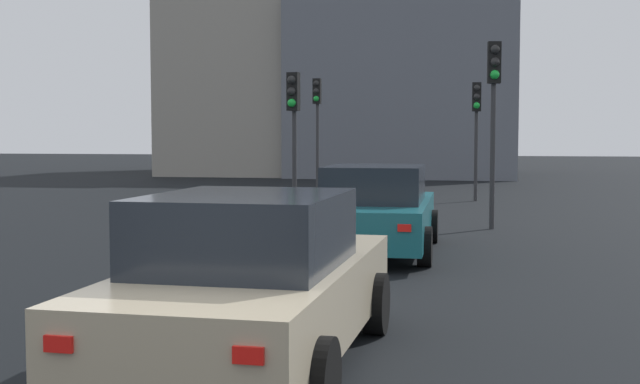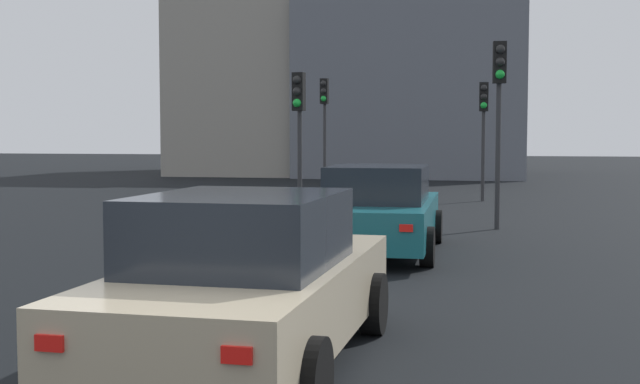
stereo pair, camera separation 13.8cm
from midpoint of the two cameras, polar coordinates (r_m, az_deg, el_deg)
name	(u,v)px [view 1 (the left image)]	position (r m, az deg, el deg)	size (l,w,h in m)	color
car_teal_lead	(376,211)	(14.45, 3.62, -1.30)	(4.81, 2.15, 1.54)	#19606B
car_beige_second	(253,284)	(7.37, -5.23, -6.34)	(4.51, 2.06, 1.56)	tan
traffic_light_near_left	(293,114)	(19.49, -2.07, 5.41)	(0.33, 0.31, 3.55)	#2D2D30
traffic_light_near_right	(494,95)	(18.39, 11.75, 6.61)	(0.33, 0.30, 4.10)	#2D2D30
traffic_light_far_left	(317,111)	(29.42, -0.35, 5.65)	(0.32, 0.29, 4.09)	#2D2D30
traffic_light_far_right	(476,116)	(26.21, 10.65, 5.23)	(0.32, 0.28, 3.72)	#2D2D30
building_facade_left	(409,93)	(44.21, 6.07, 6.84)	(11.86, 10.98, 8.63)	slate
building_facade_center	(266,84)	(46.34, -3.83, 7.51)	(12.13, 8.60, 9.92)	gray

